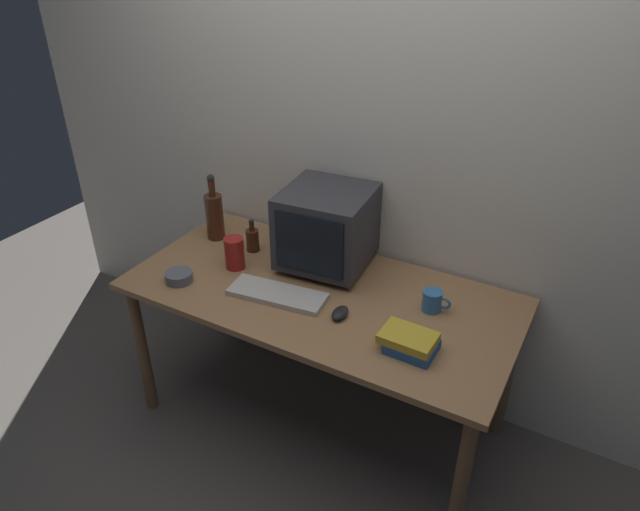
% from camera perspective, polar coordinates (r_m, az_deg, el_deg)
% --- Properties ---
extents(ground_plane, '(6.00, 6.00, 0.00)m').
position_cam_1_polar(ground_plane, '(3.01, 0.00, -15.51)').
color(ground_plane, '#56514C').
extents(back_wall, '(4.00, 0.08, 2.50)m').
position_cam_1_polar(back_wall, '(2.66, 4.98, 10.29)').
color(back_wall, silver).
rests_on(back_wall, ground).
extents(desk, '(1.69, 0.81, 0.76)m').
position_cam_1_polar(desk, '(2.57, 0.00, -5.07)').
color(desk, '#9E7047').
rests_on(desk, ground).
extents(crt_monitor, '(0.41, 0.42, 0.37)m').
position_cam_1_polar(crt_monitor, '(2.61, 0.66, 2.75)').
color(crt_monitor, '#333338').
rests_on(crt_monitor, desk).
extents(keyboard, '(0.44, 0.20, 0.02)m').
position_cam_1_polar(keyboard, '(2.49, -4.19, -3.80)').
color(keyboard, beige).
rests_on(keyboard, desk).
extents(computer_mouse, '(0.06, 0.10, 0.04)m').
position_cam_1_polar(computer_mouse, '(2.36, 1.98, -5.65)').
color(computer_mouse, black).
rests_on(computer_mouse, desk).
extents(bottle_tall, '(0.09, 0.09, 0.34)m').
position_cam_1_polar(bottle_tall, '(2.91, -10.30, 3.95)').
color(bottle_tall, '#472314').
rests_on(bottle_tall, desk).
extents(bottle_short, '(0.06, 0.06, 0.17)m').
position_cam_1_polar(bottle_short, '(2.81, -6.62, 1.62)').
color(bottle_short, '#472314').
rests_on(bottle_short, desk).
extents(book_stack, '(0.21, 0.15, 0.07)m').
position_cam_1_polar(book_stack, '(2.21, 8.80, -8.39)').
color(book_stack, '#28569E').
rests_on(book_stack, desk).
extents(mug, '(0.12, 0.08, 0.09)m').
position_cam_1_polar(mug, '(2.43, 10.97, -4.38)').
color(mug, '#3370B2').
rests_on(mug, desk).
extents(cd_spindle, '(0.12, 0.12, 0.04)m').
position_cam_1_polar(cd_spindle, '(2.65, -13.63, -2.04)').
color(cd_spindle, '#595B66').
rests_on(cd_spindle, desk).
extents(metal_canister, '(0.09, 0.09, 0.15)m').
position_cam_1_polar(metal_canister, '(2.67, -8.37, 0.25)').
color(metal_canister, '#A51E19').
rests_on(metal_canister, desk).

